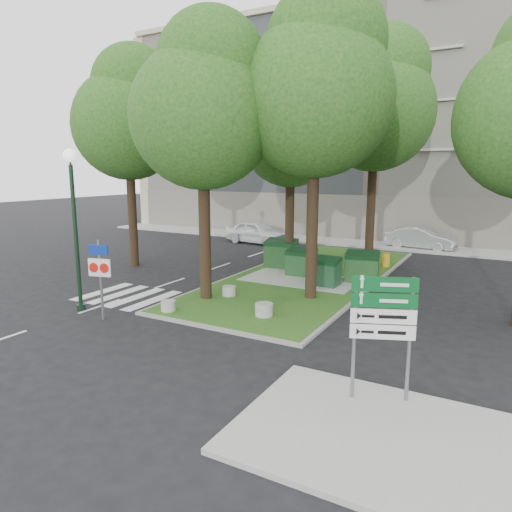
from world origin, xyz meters
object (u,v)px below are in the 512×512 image
Objects in this scene: tree_median_near_left at (205,103)px; bollard_mid at (229,291)px; directional_sign at (383,319)px; tree_median_mid at (293,126)px; dumpster_c at (324,271)px; tree_median_far at (378,100)px; bollard_left at (168,306)px; dumpster_d at (362,267)px; tree_median_near_right at (318,83)px; dumpster_a at (281,254)px; bollard_right at (264,310)px; car_silver at (421,238)px; car_white at (257,232)px; tree_street_left at (130,114)px; litter_bin at (386,260)px; street_lamp at (74,211)px; traffic_sign_pole at (100,269)px; dumpster_b at (301,262)px.

tree_median_near_left is 7.06m from bollard_mid.
tree_median_mid is at bearing 100.69° from directional_sign.
dumpster_c is 0.50× the size of directional_sign.
tree_median_far reaches higher than bollard_left.
tree_median_near_left is at bearing -139.89° from dumpster_d.
tree_median_near_right is 6.94× the size of dumpster_a.
car_silver is (2.25, 16.92, 0.36)m from bollard_right.
bollard_right is at bearing -142.82° from car_white.
litter_bin is (11.61, 5.55, -7.19)m from tree_street_left.
dumpster_d is at bearing 9.45° from tree_street_left.
dumpster_a is at bearing -168.37° from tree_median_mid.
dumpster_c is 9.90m from directional_sign.
dumpster_c is 5.26m from litter_bin.
bollard_mid is 6.35m from street_lamp.
car_white is at bearing 120.81° from dumpster_a.
litter_bin is 0.16× the size of car_silver.
tree_median_mid is 14.27m from directional_sign.
tree_median_near_left is at bearing -96.26° from dumpster_a.
tree_street_left reaches higher than car_white.
bollard_left is at bearing -95.27° from tree_median_mid.
tree_median_far is 8.94m from dumpster_a.
directional_sign is at bearing -82.57° from dumpster_d.
bollard_right reaches higher than bollard_mid.
dumpster_d is (1.23, 1.41, 0.06)m from dumpster_c.
tree_street_left is 4.05× the size of traffic_sign_pole.
dumpster_d is 2.37× the size of litter_bin.
litter_bin is 0.25× the size of directional_sign.
tree_median_mid is 4.59m from tree_median_far.
directional_sign is at bearing -57.92° from tree_median_near_right.
dumpster_b is at bearing -48.86° from tree_median_mid.
directional_sign is (4.82, -3.79, 1.58)m from bollard_right.
dumpster_a is 0.61× the size of traffic_sign_pole.
tree_median_near_right is (3.50, 2.00, 0.67)m from tree_median_near_left.
tree_median_far is (3.70, 9.50, 1.00)m from tree_median_near_left.
tree_median_near_left is at bearing -125.69° from dumpster_c.
traffic_sign_pole is (-1.84, -3.58, -5.58)m from tree_median_near_left.
street_lamp is at bearing -159.17° from bollard_left.
bollard_left is (-0.79, -8.56, -6.68)m from tree_median_mid.
tree_median_near_left is at bearing -111.28° from tree_median_far.
traffic_sign_pole is at bearing -133.79° from tree_median_near_right.
tree_median_far is at bearing 89.20° from dumpster_d.
bollard_left is (-0.27, -8.45, -0.51)m from dumpster_a.
tree_median_near_left is at bearing 168.55° from car_silver.
tree_median_near_right reaches higher than dumpster_c.
dumpster_d reaches higher than bollard_right.
tree_median_mid is at bearing 5.18° from dumpster_a.
dumpster_d is (0.91, 3.40, -7.22)m from tree_median_near_right.
litter_bin is at bearing -26.41° from tree_median_far.
car_silver is (12.15, 12.49, -6.96)m from tree_street_left.
car_white is at bearing 114.23° from bollard_mid.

